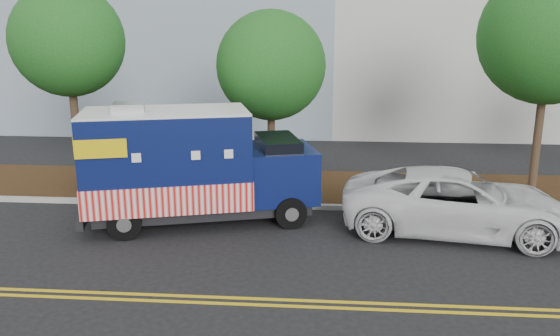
{
  "coord_description": "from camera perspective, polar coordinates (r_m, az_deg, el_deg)",
  "views": [
    {
      "loc": [
        1.55,
        -14.49,
        5.33
      ],
      "look_at": [
        0.34,
        0.6,
        1.48
      ],
      "focal_mm": 35.0,
      "sensor_mm": 36.0,
      "label": 1
    }
  ],
  "objects": [
    {
      "name": "mulch_strip",
      "position": [
        18.8,
        -0.34,
        -1.95
      ],
      "size": [
        120.0,
        4.0,
        0.15
      ],
      "primitive_type": "cube",
      "color": "black",
      "rests_on": "ground"
    },
    {
      "name": "sign_post",
      "position": [
        18.28,
        -17.19,
        0.57
      ],
      "size": [
        0.06,
        0.06,
        2.4
      ],
      "primitive_type": "cube",
      "color": "#473828",
      "rests_on": "ground"
    },
    {
      "name": "curb",
      "position": [
        16.8,
        -0.95,
        -3.95
      ],
      "size": [
        120.0,
        0.18,
        0.15
      ],
      "primitive_type": "cube",
      "color": "#9E9E99",
      "rests_on": "ground"
    },
    {
      "name": "centerline_far",
      "position": [
        11.25,
        -4.02,
        -14.01
      ],
      "size": [
        120.0,
        0.1,
        0.01
      ],
      "primitive_type": "cube",
      "color": "gold",
      "rests_on": "ground"
    },
    {
      "name": "tree_c",
      "position": [
        19.02,
        26.34,
        12.33
      ],
      "size": [
        4.25,
        4.25,
        7.3
      ],
      "color": "#38281C",
      "rests_on": "ground"
    },
    {
      "name": "tree_a",
      "position": [
        18.98,
        -21.27,
        12.25
      ],
      "size": [
        3.55,
        3.55,
        6.76
      ],
      "color": "#38281C",
      "rests_on": "ground"
    },
    {
      "name": "centerline_near",
      "position": [
        11.47,
        -3.83,
        -13.42
      ],
      "size": [
        120.0,
        0.1,
        0.01
      ],
      "primitive_type": "cube",
      "color": "gold",
      "rests_on": "ground"
    },
    {
      "name": "white_car",
      "position": [
        15.39,
        18.08,
        -3.4
      ],
      "size": [
        6.44,
        3.71,
        1.69
      ],
      "primitive_type": "imported",
      "rotation": [
        0.0,
        0.0,
        1.41
      ],
      "color": "silver",
      "rests_on": "ground"
    },
    {
      "name": "ground",
      "position": [
        15.51,
        -1.45,
        -5.82
      ],
      "size": [
        120.0,
        120.0,
        0.0
      ],
      "primitive_type": "plane",
      "color": "black",
      "rests_on": "ground"
    },
    {
      "name": "food_truck",
      "position": [
        15.46,
        -9.51,
        -0.06
      ],
      "size": [
        6.89,
        4.0,
        3.43
      ],
      "rotation": [
        0.0,
        0.0,
        0.27
      ],
      "color": "black",
      "rests_on": "ground"
    },
    {
      "name": "tree_b",
      "position": [
        18.36,
        -0.95,
        10.63
      ],
      "size": [
        3.63,
        3.63,
        5.99
      ],
      "color": "#38281C",
      "rests_on": "ground"
    }
  ]
}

